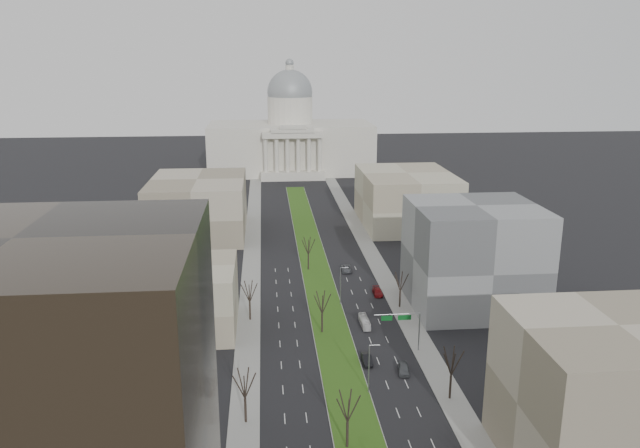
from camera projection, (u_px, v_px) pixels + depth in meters
ground at (316, 270)px, 169.94m from camera, size 600.00×600.00×0.00m
median at (316, 271)px, 168.94m from camera, size 8.00×222.03×0.20m
sidewalk_left at (250, 307)px, 144.37m from camera, size 5.00×330.00×0.15m
sidewalk_right at (398, 302)px, 147.42m from camera, size 5.00×330.00×0.15m
capitol at (290, 139)px, 309.46m from camera, size 80.00×46.00×55.00m
building_glass_tower at (37, 426)px, 63.44m from camera, size 34.00×30.00×40.00m
building_beige_left at (174, 298)px, 131.59m from camera, size 26.00×22.00×14.00m
building_tan_right at (609, 399)px, 85.35m from camera, size 26.00×24.00×22.00m
building_grey_right at (473, 256)px, 142.85m from camera, size 28.00×26.00×24.00m
building_far_left at (198, 206)px, 202.99m from camera, size 30.00×40.00×18.00m
building_far_right at (406, 198)px, 213.89m from camera, size 30.00×40.00×18.00m
tree_left_mid at (245, 383)px, 97.41m from camera, size 5.40×5.40×9.72m
tree_left_far at (249, 291)px, 135.90m from camera, size 5.28×5.28×9.50m
tree_right_mid at (452, 361)px, 104.20m from camera, size 5.52×5.52×9.94m
tree_right_far at (401, 281)px, 142.82m from camera, size 5.04×5.04×9.07m
tree_median_a at (348, 406)px, 91.04m from camera, size 5.40×5.40×9.72m
tree_median_b at (322, 302)px, 129.49m from camera, size 5.40×5.40×9.72m
tree_median_c at (308, 245)px, 167.94m from camera, size 5.40×5.40×9.72m
streetlamp_median_b at (369, 368)px, 106.53m from camera, size 1.90×0.20×9.16m
streetlamp_median_c at (341, 285)px, 144.98m from camera, size 1.90×0.20×9.16m
mast_arm_signs at (406, 323)px, 121.48m from camera, size 9.12×0.24×8.09m
car_grey_near at (404, 369)px, 114.56m from camera, size 2.59×5.02×1.63m
car_black at (367, 359)px, 118.21m from camera, size 1.78×4.93×1.62m
car_red at (378, 292)px, 151.91m from camera, size 2.19×5.25×1.52m
car_grey_far at (346, 269)px, 168.39m from camera, size 2.79×5.60×1.52m
box_van at (365, 322)px, 134.42m from camera, size 1.73×6.89×1.91m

